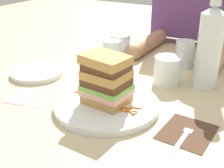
% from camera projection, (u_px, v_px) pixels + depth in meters
% --- Properties ---
extents(ground_plane, '(3.00, 3.00, 0.00)m').
position_uv_depth(ground_plane, '(111.00, 104.00, 0.80)').
color(ground_plane, '#C6B289').
extents(main_plate, '(0.28, 0.28, 0.02)m').
position_uv_depth(main_plate, '(106.00, 105.00, 0.78)').
color(main_plate, white).
rests_on(main_plate, ground_plane).
extents(sandwich, '(0.12, 0.11, 0.14)m').
position_uv_depth(sandwich, '(106.00, 80.00, 0.75)').
color(sandwich, tan).
rests_on(sandwich, main_plate).
extents(carrot_shred_0, '(0.01, 0.03, 0.00)m').
position_uv_depth(carrot_shred_0, '(78.00, 91.00, 0.83)').
color(carrot_shred_0, orange).
rests_on(carrot_shred_0, main_plate).
extents(carrot_shred_1, '(0.02, 0.03, 0.00)m').
position_uv_depth(carrot_shred_1, '(87.00, 91.00, 0.83)').
color(carrot_shred_1, orange).
rests_on(carrot_shred_1, main_plate).
extents(carrot_shred_2, '(0.03, 0.02, 0.00)m').
position_uv_depth(carrot_shred_2, '(83.00, 91.00, 0.83)').
color(carrot_shred_2, orange).
rests_on(carrot_shred_2, main_plate).
extents(carrot_shred_3, '(0.02, 0.02, 0.00)m').
position_uv_depth(carrot_shred_3, '(80.00, 92.00, 0.82)').
color(carrot_shred_3, orange).
rests_on(carrot_shred_3, main_plate).
extents(carrot_shred_4, '(0.02, 0.02, 0.00)m').
position_uv_depth(carrot_shred_4, '(83.00, 93.00, 0.82)').
color(carrot_shred_4, orange).
rests_on(carrot_shred_4, main_plate).
extents(carrot_shred_5, '(0.03, 0.01, 0.00)m').
position_uv_depth(carrot_shred_5, '(79.00, 93.00, 0.82)').
color(carrot_shred_5, orange).
rests_on(carrot_shred_5, main_plate).
extents(carrot_shred_6, '(0.02, 0.02, 0.00)m').
position_uv_depth(carrot_shred_6, '(84.00, 95.00, 0.81)').
color(carrot_shred_6, orange).
rests_on(carrot_shred_6, main_plate).
extents(carrot_shred_7, '(0.01, 0.02, 0.00)m').
position_uv_depth(carrot_shred_7, '(82.00, 97.00, 0.80)').
color(carrot_shred_7, orange).
rests_on(carrot_shred_7, main_plate).
extents(carrot_shred_8, '(0.02, 0.01, 0.00)m').
position_uv_depth(carrot_shred_8, '(131.00, 113.00, 0.72)').
color(carrot_shred_8, orange).
rests_on(carrot_shred_8, main_plate).
extents(carrot_shred_9, '(0.02, 0.02, 0.00)m').
position_uv_depth(carrot_shred_9, '(125.00, 111.00, 0.73)').
color(carrot_shred_9, orange).
rests_on(carrot_shred_9, main_plate).
extents(carrot_shred_10, '(0.02, 0.02, 0.00)m').
position_uv_depth(carrot_shred_10, '(131.00, 111.00, 0.73)').
color(carrot_shred_10, orange).
rests_on(carrot_shred_10, main_plate).
extents(carrot_shred_11, '(0.01, 0.02, 0.00)m').
position_uv_depth(carrot_shred_11, '(123.00, 109.00, 0.74)').
color(carrot_shred_11, orange).
rests_on(carrot_shred_11, main_plate).
extents(carrot_shred_12, '(0.03, 0.02, 0.00)m').
position_uv_depth(carrot_shred_12, '(126.00, 108.00, 0.74)').
color(carrot_shred_12, orange).
rests_on(carrot_shred_12, main_plate).
extents(carrot_shred_13, '(0.03, 0.01, 0.00)m').
position_uv_depth(carrot_shred_13, '(136.00, 108.00, 0.74)').
color(carrot_shred_13, orange).
rests_on(carrot_shred_13, main_plate).
extents(carrot_shred_14, '(0.01, 0.02, 0.00)m').
position_uv_depth(carrot_shred_14, '(134.00, 114.00, 0.71)').
color(carrot_shred_14, orange).
rests_on(carrot_shred_14, main_plate).
extents(napkin_dark, '(0.12, 0.14, 0.00)m').
position_uv_depth(napkin_dark, '(187.00, 132.00, 0.68)').
color(napkin_dark, '#4C3323').
rests_on(napkin_dark, ground_plane).
extents(fork, '(0.02, 0.17, 0.00)m').
position_uv_depth(fork, '(184.00, 136.00, 0.66)').
color(fork, silver).
rests_on(fork, napkin_dark).
extents(knife, '(0.02, 0.20, 0.00)m').
position_uv_depth(knife, '(58.00, 94.00, 0.85)').
color(knife, silver).
rests_on(knife, ground_plane).
extents(juice_glass, '(0.08, 0.08, 0.09)m').
position_uv_depth(juice_glass, '(167.00, 72.00, 0.91)').
color(juice_glass, white).
rests_on(juice_glass, ground_plane).
extents(water_bottle, '(0.07, 0.07, 0.28)m').
position_uv_depth(water_bottle, '(209.00, 47.00, 0.86)').
color(water_bottle, silver).
rests_on(water_bottle, ground_plane).
extents(empty_tumbler_0, '(0.08, 0.08, 0.09)m').
position_uv_depth(empty_tumbler_0, '(120.00, 46.00, 1.14)').
color(empty_tumbler_0, silver).
rests_on(empty_tumbler_0, ground_plane).
extents(empty_tumbler_1, '(0.07, 0.07, 0.10)m').
position_uv_depth(empty_tumbler_1, '(112.00, 54.00, 1.04)').
color(empty_tumbler_1, silver).
rests_on(empty_tumbler_1, ground_plane).
extents(empty_tumbler_2, '(0.07, 0.07, 0.10)m').
position_uv_depth(empty_tumbler_2, '(184.00, 54.00, 1.04)').
color(empty_tumbler_2, silver).
rests_on(empty_tumbler_2, ground_plane).
extents(side_plate, '(0.18, 0.18, 0.02)m').
position_uv_depth(side_plate, '(37.00, 73.00, 0.99)').
color(side_plate, white).
rests_on(side_plate, ground_plane).
extents(napkin_pink, '(0.10, 0.11, 0.00)m').
position_uv_depth(napkin_pink, '(22.00, 96.00, 0.84)').
color(napkin_pink, pink).
rests_on(napkin_pink, ground_plane).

